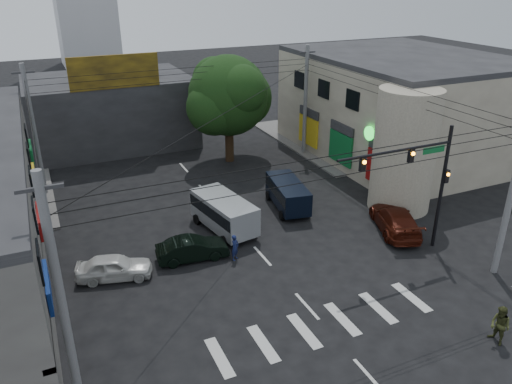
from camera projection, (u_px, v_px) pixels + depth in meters
ground at (278, 274)px, 26.19m from camera, size 160.00×160.00×0.00m
sidewalk_far_right at (361, 136)px, 47.93m from camera, size 16.00×16.00×0.15m
building_right at (400, 107)px, 42.18m from camera, size 14.00×18.00×8.00m
corner_column at (404, 151)px, 32.05m from camera, size 4.00×4.00×8.00m
building_far at (110, 111)px, 45.09m from camera, size 14.00×10.00×6.00m
billboard at (114, 72)px, 39.26m from camera, size 7.00×0.30×2.60m
street_tree at (228, 96)px, 39.62m from camera, size 6.40×6.40×8.70m
traffic_gantry at (421, 173)px, 26.35m from camera, size 7.10×0.35×7.20m
utility_pole_near_left at (61, 298)px, 16.61m from camera, size 0.32×0.32×9.20m
utility_pole_near_right at (512, 192)px, 24.54m from camera, size 0.32×0.32×9.20m
utility_pole_far_left at (34, 132)px, 33.66m from camera, size 0.32×0.32×9.20m
utility_pole_far_right at (305, 101)px, 41.60m from camera, size 0.32×0.32×9.20m
dark_sedan at (192, 249)px, 27.32m from camera, size 2.13×4.18×1.29m
white_compact at (114, 267)px, 25.62m from camera, size 3.42×4.58×1.30m
maroon_sedan at (395, 219)px, 30.31m from camera, size 5.60×6.60×1.50m
silver_minivan at (224, 215)px, 30.25m from camera, size 5.56×3.70×2.09m
navy_van at (288, 195)px, 33.12m from camera, size 5.24×3.34×1.86m
traffic_officer at (235, 247)px, 27.25m from camera, size 0.90×0.89×1.50m
pedestrian_olive at (500, 326)px, 21.02m from camera, size 0.90×0.72×1.80m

